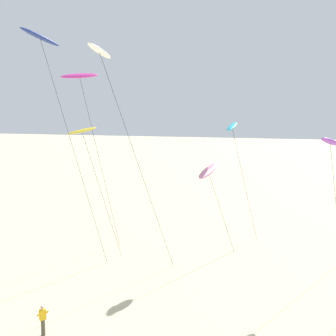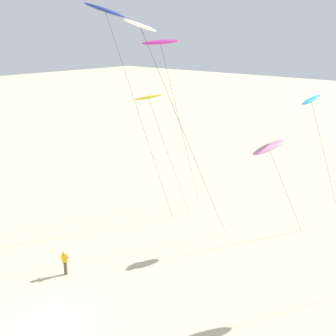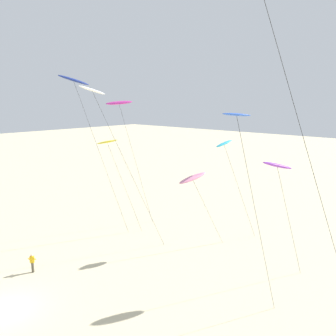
# 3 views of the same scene
# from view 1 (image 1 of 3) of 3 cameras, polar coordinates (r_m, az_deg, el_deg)

# --- Properties ---
(kite_white) EXTENTS (4.00, 6.84, 15.83)m
(kite_white) POSITION_cam_1_polar(r_m,az_deg,el_deg) (29.21, -8.30, 13.69)
(kite_white) COLOR white
(kite_white) RESTS_ON ground
(kite_pink) EXTENTS (2.64, 4.50, 7.71)m
(kite_pink) POSITION_cam_1_polar(r_m,az_deg,el_deg) (34.92, 5.01, -0.39)
(kite_pink) COLOR pink
(kite_pink) RESTS_ON ground
(kite_navy) EXTENTS (3.66, 5.79, 17.03)m
(kite_navy) POSITION_cam_1_polar(r_m,az_deg,el_deg) (32.03, -15.38, 15.04)
(kite_navy) COLOR navy
(kite_navy) RESTS_ON ground
(kite_cyan) EXTENTS (2.66, 4.55, 10.70)m
(kite_cyan) POSITION_cam_1_polar(r_m,az_deg,el_deg) (37.60, 7.91, 4.95)
(kite_cyan) COLOR #33BFE0
(kite_cyan) RESTS_ON ground
(kite_purple) EXTENTS (2.58, 4.00, 10.02)m
(kite_purple) POSITION_cam_1_polar(r_m,az_deg,el_deg) (34.20, 19.33, 3.01)
(kite_purple) COLOR purple
(kite_purple) RESTS_ON ground
(kite_magenta) EXTENTS (3.32, 4.37, 14.57)m
(kite_magenta) POSITION_cam_1_polar(r_m,az_deg,el_deg) (36.53, -10.77, 10.93)
(kite_magenta) COLOR #D8339E
(kite_magenta) RESTS_ON ground
(kite_yellow) EXTENTS (2.84, 3.89, 10.55)m
(kite_yellow) POSITION_cam_1_polar(r_m,az_deg,el_deg) (33.56, -10.46, 4.28)
(kite_yellow) COLOR yellow
(kite_yellow) RESTS_ON ground
(kite_flyer_nearest) EXTENTS (0.73, 0.73, 1.67)m
(kite_flyer_nearest) POSITION_cam_1_polar(r_m,az_deg,el_deg) (26.70, -15.14, -17.54)
(kite_flyer_nearest) COLOR #4C4738
(kite_flyer_nearest) RESTS_ON ground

